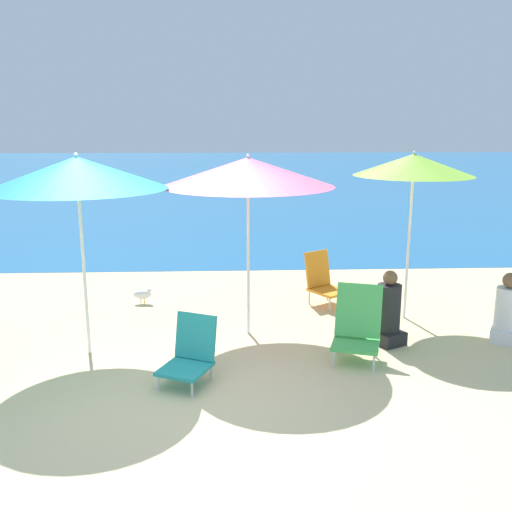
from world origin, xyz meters
TOP-DOWN VIEW (x-y plane):
  - ground_plane at (0.00, 0.00)m, footprint 60.00×60.00m
  - sea_water at (0.00, 24.65)m, footprint 60.00×40.00m
  - beach_umbrella_teal at (-1.01, 1.02)m, footprint 1.93×1.93m
  - beach_umbrella_lime at (2.97, 2.04)m, footprint 1.53×1.53m
  - beach_umbrella_pink at (0.83, 1.56)m, footprint 2.07×2.07m
  - beach_chair_orange at (1.96, 2.70)m, footprint 0.67×0.71m
  - beach_chair_teal at (0.20, 0.23)m, footprint 0.63×0.68m
  - beach_chair_green at (2.02, 0.73)m, footprint 0.66×0.71m
  - person_seated_near at (2.49, 1.15)m, footprint 0.45×0.47m
  - person_seated_far at (3.93, 1.14)m, footprint 0.46×0.48m
  - seagull at (-0.67, 2.83)m, footprint 0.27×0.11m

SIDE VIEW (x-z plane):
  - ground_plane at x=0.00m, z-range 0.00..0.00m
  - sea_water at x=0.00m, z-range 0.00..0.01m
  - seagull at x=-0.67m, z-range 0.03..0.25m
  - beach_chair_teal at x=0.20m, z-range -0.03..0.64m
  - person_seated_far at x=3.93m, z-range -0.07..0.78m
  - beach_chair_orange at x=1.96m, z-range -0.02..0.74m
  - person_seated_near at x=2.49m, z-range -0.08..0.82m
  - beach_chair_green at x=2.02m, z-range -0.02..0.79m
  - beach_umbrella_pink at x=0.83m, z-range 0.90..3.13m
  - beach_umbrella_lime at x=2.97m, z-range 0.94..3.17m
  - beach_umbrella_teal at x=-1.01m, z-range 0.92..3.20m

